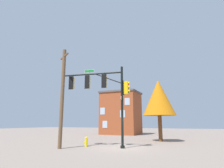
{
  "coord_description": "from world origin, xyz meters",
  "views": [
    {
      "loc": [
        -5.79,
        15.2,
        2.01
      ],
      "look_at": [
        1.06,
        -0.28,
        5.45
      ],
      "focal_mm": 30.8,
      "sensor_mm": 36.0,
      "label": 1
    }
  ],
  "objects_px": {
    "signal_pole_assembly": "(103,89)",
    "brick_building": "(121,113)",
    "utility_pole": "(62,95)",
    "fire_hydrant": "(86,142)",
    "tree_near": "(159,98)"
  },
  "relations": [
    {
      "from": "tree_near",
      "to": "fire_hydrant",
      "type": "bearing_deg",
      "value": 55.42
    },
    {
      "from": "brick_building",
      "to": "fire_hydrant",
      "type": "bearing_deg",
      "value": 101.64
    },
    {
      "from": "tree_near",
      "to": "brick_building",
      "type": "relative_size",
      "value": 0.91
    },
    {
      "from": "utility_pole",
      "to": "tree_near",
      "type": "bearing_deg",
      "value": -123.59
    },
    {
      "from": "signal_pole_assembly",
      "to": "fire_hydrant",
      "type": "xyz_separation_m",
      "value": [
        1.58,
        -0.05,
        -4.58
      ]
    },
    {
      "from": "signal_pole_assembly",
      "to": "brick_building",
      "type": "height_order",
      "value": "brick_building"
    },
    {
      "from": "brick_building",
      "to": "utility_pole",
      "type": "bearing_deg",
      "value": 97.18
    },
    {
      "from": "utility_pole",
      "to": "fire_hydrant",
      "type": "xyz_separation_m",
      "value": [
        -1.19,
        -2.07,
        -3.86
      ]
    },
    {
      "from": "signal_pole_assembly",
      "to": "utility_pole",
      "type": "distance_m",
      "value": 3.51
    },
    {
      "from": "utility_pole",
      "to": "brick_building",
      "type": "distance_m",
      "value": 20.34
    },
    {
      "from": "signal_pole_assembly",
      "to": "brick_building",
      "type": "xyz_separation_m",
      "value": [
        5.31,
        -18.15,
        -1.15
      ]
    },
    {
      "from": "fire_hydrant",
      "to": "tree_near",
      "type": "bearing_deg",
      "value": -124.58
    },
    {
      "from": "fire_hydrant",
      "to": "brick_building",
      "type": "distance_m",
      "value": 18.8
    },
    {
      "from": "utility_pole",
      "to": "fire_hydrant",
      "type": "height_order",
      "value": "utility_pole"
    },
    {
      "from": "utility_pole",
      "to": "fire_hydrant",
      "type": "bearing_deg",
      "value": -119.84
    }
  ]
}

